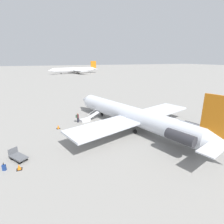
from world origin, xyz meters
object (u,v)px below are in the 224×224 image
at_px(airplane_main, 135,116).
at_px(boarding_stairs, 87,119).
at_px(luggage_cart, 18,156).
at_px(passenger, 78,117).
at_px(suitcase, 4,167).
at_px(airplane_far_center, 75,70).

xyz_separation_m(airplane_main, boarding_stairs, (6.75, 6.35, -1.88)).
relative_size(boarding_stairs, luggage_cart, 1.70).
relative_size(boarding_stairs, passenger, 2.38).
bearing_deg(suitcase, passenger, -40.75).
bearing_deg(suitcase, boarding_stairs, -44.79).
height_order(luggage_cart, suitcase, luggage_cart).
bearing_deg(suitcase, airplane_far_center, -13.32).
xyz_separation_m(luggage_cart, suitcase, (-1.67, 1.13, -0.13)).
bearing_deg(airplane_main, luggage_cart, 83.17).
distance_m(airplane_far_center, suitcase, 126.93).
xyz_separation_m(airplane_main, luggage_cart, (-3.28, 16.83, -1.80)).
xyz_separation_m(airplane_far_center, boarding_stairs, (-111.80, 17.62, -2.39)).
distance_m(airplane_main, luggage_cart, 17.25).
bearing_deg(luggage_cart, airplane_far_center, -48.45).
bearing_deg(passenger, airplane_main, -56.89).
relative_size(airplane_main, passenger, 17.68).
bearing_deg(boarding_stairs, airplane_main, -64.60).
relative_size(airplane_main, boarding_stairs, 7.44).
bearing_deg(luggage_cart, airplane_main, -114.42).
height_order(airplane_far_center, boarding_stairs, airplane_far_center).
xyz_separation_m(airplane_far_center, luggage_cart, (-121.82, 28.10, -2.32)).
height_order(passenger, luggage_cart, passenger).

